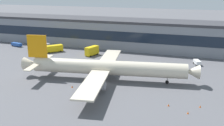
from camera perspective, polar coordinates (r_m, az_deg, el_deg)
ground_plane at (r=84.08m, az=-1.90°, el=-4.76°), size 600.00×600.00×0.00m
terminal_building at (r=131.58m, az=6.18°, el=6.34°), size 202.41×18.52×14.54m
airliner at (r=86.31m, az=-1.46°, el=-1.01°), size 59.67×51.65×14.85m
catering_truck at (r=118.50m, az=-4.53°, el=2.75°), size 4.67×7.65×4.15m
belt_loader at (r=145.25m, az=-20.38°, el=3.90°), size 6.68×3.37×1.95m
fuel_truck at (r=127.65m, az=-12.70°, el=3.22°), size 7.67×8.14×3.35m
follow_me_car at (r=109.95m, az=18.38°, el=0.18°), size 3.28×4.78×1.85m
crew_van at (r=135.74m, az=-14.70°, el=3.69°), size 4.78×5.53×2.55m
traffic_cone_0 at (r=72.60m, az=18.98°, el=-9.08°), size 0.49×0.49×0.61m
traffic_cone_1 at (r=68.29m, az=16.50°, el=-10.54°), size 0.47×0.47×0.59m
traffic_cone_2 at (r=71.08m, az=12.43°, el=-9.08°), size 0.50×0.50×0.62m
traffic_cone_3 at (r=82.38m, az=-8.83°, el=-5.19°), size 0.51×0.51×0.64m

